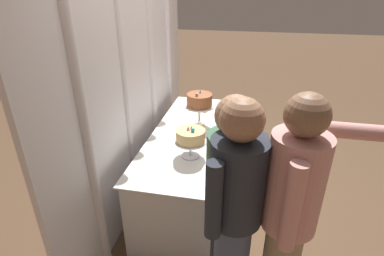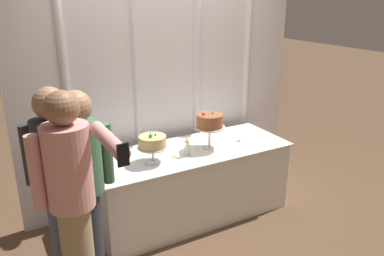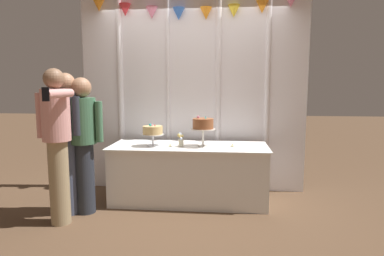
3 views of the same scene
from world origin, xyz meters
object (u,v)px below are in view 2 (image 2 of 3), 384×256
object	(u,v)px
tealight_far_left	(175,157)
guest_man_dark_suit	(83,184)
cake_table	(191,183)
tealight_near_left	(239,140)
guest_man_pink_jacket	(60,188)
cake_display_nearleft	(153,143)
flower_vase	(188,147)
cake_display_nearright	(210,122)
guest_girl_blue_dress	(73,202)

from	to	relation	value
tealight_far_left	guest_man_dark_suit	distance (m)	1.02
cake_table	guest_man_dark_suit	xyz separation A→B (m)	(-1.16, -0.48, 0.51)
tealight_near_left	guest_man_pink_jacket	bearing A→B (deg)	-165.79
cake_table	tealight_near_left	xyz separation A→B (m)	(0.54, -0.05, 0.37)
tealight_far_left	guest_man_dark_suit	world-z (taller)	guest_man_dark_suit
cake_display_nearleft	guest_man_pink_jacket	distance (m)	0.99
guest_man_dark_suit	cake_table	bearing A→B (deg)	22.54
cake_display_nearleft	flower_vase	distance (m)	0.36
cake_display_nearleft	guest_man_dark_suit	world-z (taller)	guest_man_dark_suit
cake_display_nearright	flower_vase	size ratio (longest dim) A/B	2.12
guest_man_dark_suit	guest_man_pink_jacket	bearing A→B (deg)	-167.11
cake_display_nearleft	guest_man_dark_suit	bearing A→B (deg)	-151.22
tealight_far_left	cake_display_nearleft	bearing A→B (deg)	178.76
cake_display_nearright	flower_vase	xyz separation A→B (m)	(-0.27, -0.05, -0.19)
guest_man_pink_jacket	guest_man_dark_suit	size ratio (longest dim) A/B	1.03
cake_table	cake_display_nearleft	world-z (taller)	cake_display_nearleft
tealight_far_left	tealight_near_left	world-z (taller)	tealight_near_left
cake_display_nearleft	cake_display_nearright	size ratio (longest dim) A/B	0.77
guest_man_dark_suit	guest_girl_blue_dress	bearing A→B (deg)	-113.63
tealight_near_left	cake_display_nearright	bearing A→B (deg)	-179.78
tealight_near_left	cake_table	bearing A→B (deg)	175.14
tealight_far_left	guest_man_pink_jacket	bearing A→B (deg)	-158.75
cake_display_nearleft	guest_man_pink_jacket	world-z (taller)	guest_man_pink_jacket
tealight_near_left	guest_man_pink_jacket	world-z (taller)	guest_man_pink_jacket
flower_vase	guest_girl_blue_dress	world-z (taller)	guest_girl_blue_dress
cake_table	cake_display_nearright	bearing A→B (deg)	-14.82
tealight_far_left	guest_man_pink_jacket	world-z (taller)	guest_man_pink_jacket
cake_table	guest_girl_blue_dress	xyz separation A→B (m)	(-1.30, -0.81, 0.57)
cake_display_nearleft	guest_man_pink_jacket	size ratio (longest dim) A/B	0.18
cake_table	guest_girl_blue_dress	size ratio (longest dim) A/B	1.19
flower_vase	guest_man_dark_suit	bearing A→B (deg)	-160.23
cake_display_nearleft	guest_man_pink_jacket	xyz separation A→B (m)	(-0.89, -0.43, -0.01)
cake_display_nearright	tealight_near_left	xyz separation A→B (m)	(0.36, 0.00, -0.26)
guest_man_dark_suit	guest_girl_blue_dress	distance (m)	0.37
cake_display_nearright	tealight_near_left	distance (m)	0.45
tealight_near_left	guest_girl_blue_dress	bearing A→B (deg)	-157.49
tealight_far_left	guest_girl_blue_dress	distance (m)	1.31
guest_man_pink_jacket	flower_vase	bearing A→B (deg)	18.88
cake_table	guest_man_pink_jacket	xyz separation A→B (m)	(-1.33, -0.52, 0.54)
tealight_far_left	guest_man_dark_suit	bearing A→B (deg)	-157.35
flower_vase	guest_man_dark_suit	distance (m)	1.14
flower_vase	tealight_near_left	distance (m)	0.64
cake_display_nearright	tealight_near_left	size ratio (longest dim) A/B	8.10
cake_table	cake_display_nearleft	xyz separation A→B (m)	(-0.44, -0.09, 0.55)
cake_display_nearleft	tealight_near_left	world-z (taller)	cake_display_nearleft
flower_vase	guest_girl_blue_dress	bearing A→B (deg)	-149.51
cake_table	flower_vase	size ratio (longest dim) A/B	11.01
tealight_far_left	guest_girl_blue_dress	xyz separation A→B (m)	(-1.08, -0.72, 0.20)
cake_display_nearright	guest_girl_blue_dress	world-z (taller)	guest_girl_blue_dress
cake_table	tealight_near_left	size ratio (longest dim) A/B	42.09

